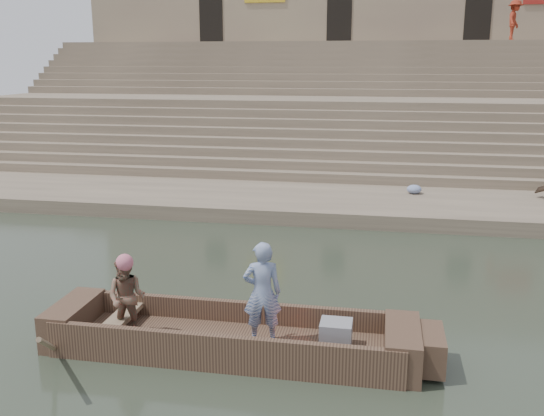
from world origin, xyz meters
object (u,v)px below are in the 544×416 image
(standing_man, at_px, (262,293))
(television, at_px, (335,334))
(rowing_man, at_px, (127,298))
(pedestrian, at_px, (515,20))
(main_rowboat, at_px, (230,345))

(standing_man, height_order, television, standing_man)
(rowing_man, distance_m, pedestrian, 25.77)
(standing_man, xyz_separation_m, pedestrian, (7.48, 23.18, 5.13))
(rowing_man, bearing_deg, television, 0.95)
(rowing_man, bearing_deg, main_rowboat, 4.49)
(main_rowboat, relative_size, standing_man, 3.22)
(main_rowboat, distance_m, standing_man, 1.02)
(television, bearing_deg, pedestrian, 74.56)
(standing_man, distance_m, rowing_man, 2.06)
(main_rowboat, distance_m, rowing_man, 1.71)
(television, bearing_deg, main_rowboat, 180.00)
(television, distance_m, pedestrian, 24.70)
(standing_man, bearing_deg, pedestrian, -122.14)
(main_rowboat, xyz_separation_m, rowing_man, (-1.53, -0.19, 0.73))
(main_rowboat, relative_size, rowing_man, 4.06)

